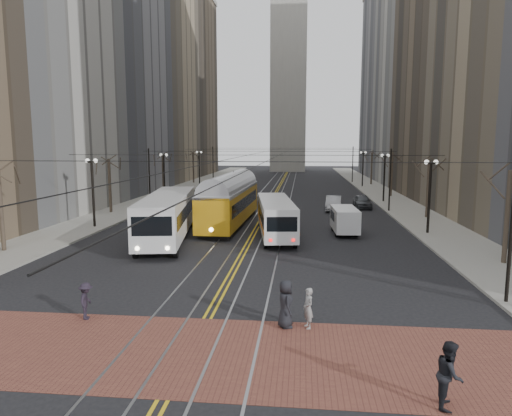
% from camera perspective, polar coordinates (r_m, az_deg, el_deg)
% --- Properties ---
extents(ground, '(260.00, 260.00, 0.00)m').
position_cam_1_polar(ground, '(20.19, -5.54, -12.60)').
color(ground, black).
rests_on(ground, ground).
extents(sidewalk_left, '(5.00, 140.00, 0.15)m').
position_cam_1_polar(sidewalk_left, '(66.61, -10.63, 1.84)').
color(sidewalk_left, gray).
rests_on(sidewalk_left, ground).
extents(sidewalk_right, '(5.00, 140.00, 0.15)m').
position_cam_1_polar(sidewalk_right, '(64.88, 15.71, 1.52)').
color(sidewalk_right, gray).
rests_on(sidewalk_right, ground).
extents(crosswalk_band, '(25.00, 6.00, 0.01)m').
position_cam_1_polar(crosswalk_band, '(16.60, -8.37, -17.37)').
color(crosswalk_band, brown).
rests_on(crosswalk_band, ground).
extents(streetcar_rails, '(4.80, 130.00, 0.02)m').
position_cam_1_polar(streetcar_rails, '(64.03, 2.37, 1.67)').
color(streetcar_rails, gray).
rests_on(streetcar_rails, ground).
extents(centre_lines, '(0.42, 130.00, 0.01)m').
position_cam_1_polar(centre_lines, '(64.03, 2.37, 1.67)').
color(centre_lines, gold).
rests_on(centre_lines, ground).
extents(building_left_mid, '(16.00, 20.00, 34.00)m').
position_cam_1_polar(building_left_mid, '(71.54, -19.17, 15.56)').
color(building_left_mid, slate).
rests_on(building_left_mid, ground).
extents(building_left_midfar, '(20.00, 20.00, 52.00)m').
position_cam_1_polar(building_left_midfar, '(92.08, -15.10, 19.61)').
color(building_left_midfar, gray).
rests_on(building_left_midfar, ground).
extents(building_left_far, '(16.00, 20.00, 40.00)m').
position_cam_1_polar(building_left_far, '(109.31, -10.12, 14.69)').
color(building_left_far, brown).
rests_on(building_left_far, ground).
extents(building_right_mid, '(16.00, 20.00, 34.00)m').
position_cam_1_polar(building_right_mid, '(68.79, 25.10, 15.57)').
color(building_right_mid, brown).
rests_on(building_right_mid, ground).
extents(building_right_midfar, '(20.00, 20.00, 52.00)m').
position_cam_1_polar(building_right_midfar, '(89.79, 22.32, 19.61)').
color(building_right_midfar, '#AEABA3').
rests_on(building_right_midfar, ground).
extents(building_right_far, '(16.00, 20.00, 40.00)m').
position_cam_1_polar(building_right_far, '(107.52, 17.99, 14.55)').
color(building_right_far, slate).
rests_on(building_right_far, ground).
extents(clock_tower, '(12.00, 12.00, 66.00)m').
position_cam_1_polar(clock_tower, '(123.98, 4.17, 21.48)').
color(clock_tower, '#B2AFA5').
rests_on(clock_tower, ground).
extents(lamp_posts, '(27.60, 57.20, 5.60)m').
position_cam_1_polar(lamp_posts, '(47.61, 1.21, 2.85)').
color(lamp_posts, black).
rests_on(lamp_posts, ground).
extents(street_trees, '(31.68, 53.28, 5.60)m').
position_cam_1_polar(street_trees, '(54.07, 1.76, 3.47)').
color(street_trees, '#382D23').
rests_on(street_trees, ground).
extents(trolley_wires, '(25.96, 120.00, 6.60)m').
position_cam_1_polar(trolley_wires, '(53.59, 1.73, 4.47)').
color(trolley_wires, black).
rests_on(trolley_wires, ground).
extents(transit_bus, '(4.79, 13.71, 3.36)m').
position_cam_1_polar(transit_bus, '(34.40, -10.96, -1.18)').
color(transit_bus, silver).
rests_on(transit_bus, ground).
extents(streetcar, '(3.27, 14.91, 3.49)m').
position_cam_1_polar(streetcar, '(40.43, -3.21, 0.41)').
color(streetcar, orange).
rests_on(streetcar, ground).
extents(rear_bus, '(3.77, 10.98, 2.81)m').
position_cam_1_polar(rear_bus, '(35.25, 2.48, -1.27)').
color(rear_bus, silver).
rests_on(rear_bus, ground).
extents(cargo_van, '(2.03, 4.77, 2.07)m').
position_cam_1_polar(cargo_van, '(36.81, 11.01, -1.60)').
color(cargo_van, silver).
rests_on(cargo_van, ground).
extents(sedan_grey, '(1.81, 4.37, 1.48)m').
position_cam_1_polar(sedan_grey, '(52.12, 13.15, 0.81)').
color(sedan_grey, '#404348').
rests_on(sedan_grey, ground).
extents(sedan_silver, '(1.99, 4.71, 1.51)m').
position_cam_1_polar(sedan_silver, '(49.61, 9.66, 0.57)').
color(sedan_silver, '#A2A4AA').
rests_on(sedan_silver, ground).
extents(pedestrian_a, '(0.83, 1.05, 1.88)m').
position_cam_1_polar(pedestrian_a, '(18.10, 3.70, -11.84)').
color(pedestrian_a, black).
rests_on(pedestrian_a, crosswalk_band).
extents(pedestrian_b, '(0.57, 0.68, 1.59)m').
position_cam_1_polar(pedestrian_b, '(18.15, 6.53, -12.32)').
color(pedestrian_b, gray).
rests_on(pedestrian_b, crosswalk_band).
extents(pedestrian_c, '(0.92, 1.06, 1.85)m').
position_cam_1_polar(pedestrian_c, '(14.10, 23.05, -18.57)').
color(pedestrian_c, black).
rests_on(pedestrian_c, crosswalk_band).
extents(pedestrian_d, '(0.76, 1.08, 1.52)m').
position_cam_1_polar(pedestrian_d, '(20.12, -20.47, -10.82)').
color(pedestrian_d, black).
rests_on(pedestrian_d, crosswalk_band).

